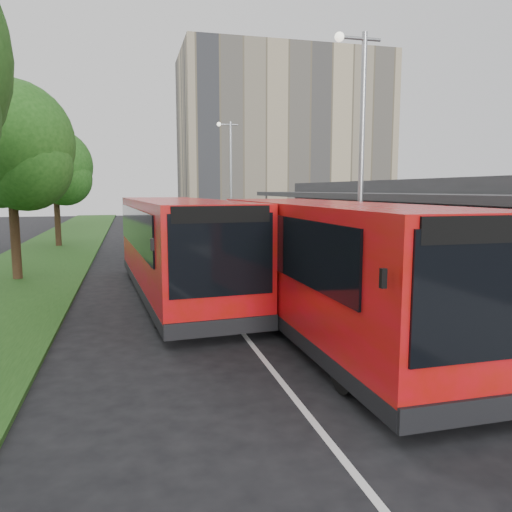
{
  "coord_description": "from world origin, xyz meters",
  "views": [
    {
      "loc": [
        -2.65,
        -12.06,
        3.57
      ],
      "look_at": [
        1.16,
        2.98,
        1.5
      ],
      "focal_mm": 35.0,
      "sensor_mm": 36.0,
      "label": 1
    }
  ],
  "objects_px": {
    "bus_second": "(178,247)",
    "car_far": "(149,216)",
    "bus_main": "(326,267)",
    "bollard": "(250,237)",
    "lamp_post_near": "(359,151)",
    "car_near": "(180,220)",
    "litter_bin": "(305,256)",
    "lamp_post_far": "(230,173)",
    "tree_far": "(55,171)",
    "tree_mid": "(10,152)"
  },
  "relations": [
    {
      "from": "lamp_post_near",
      "to": "car_near",
      "type": "height_order",
      "value": "lamp_post_near"
    },
    {
      "from": "bus_main",
      "to": "bus_second",
      "type": "height_order",
      "value": "bus_main"
    },
    {
      "from": "lamp_post_far",
      "to": "tree_mid",
      "type": "bearing_deg",
      "value": -130.68
    },
    {
      "from": "lamp_post_far",
      "to": "bollard",
      "type": "bearing_deg",
      "value": -81.84
    },
    {
      "from": "car_far",
      "to": "litter_bin",
      "type": "bearing_deg",
      "value": -57.89
    },
    {
      "from": "car_near",
      "to": "lamp_post_near",
      "type": "bearing_deg",
      "value": -64.37
    },
    {
      "from": "bus_second",
      "to": "car_far",
      "type": "distance_m",
      "value": 39.25
    },
    {
      "from": "tree_mid",
      "to": "litter_bin",
      "type": "distance_m",
      "value": 12.82
    },
    {
      "from": "lamp_post_near",
      "to": "litter_bin",
      "type": "height_order",
      "value": "lamp_post_near"
    },
    {
      "from": "bus_second",
      "to": "car_far",
      "type": "xyz_separation_m",
      "value": [
        0.48,
        39.23,
        -0.98
      ]
    },
    {
      "from": "tree_mid",
      "to": "litter_bin",
      "type": "height_order",
      "value": "tree_mid"
    },
    {
      "from": "lamp_post_far",
      "to": "litter_bin",
      "type": "bearing_deg",
      "value": -85.96
    },
    {
      "from": "lamp_post_far",
      "to": "car_far",
      "type": "distance_m",
      "value": 22.68
    },
    {
      "from": "lamp_post_far",
      "to": "bus_main",
      "type": "xyz_separation_m",
      "value": [
        -2.04,
        -22.58,
        -3.05
      ]
    },
    {
      "from": "litter_bin",
      "to": "car_near",
      "type": "bearing_deg",
      "value": 95.82
    },
    {
      "from": "lamp_post_far",
      "to": "bus_main",
      "type": "bearing_deg",
      "value": -95.17
    },
    {
      "from": "litter_bin",
      "to": "bus_main",
      "type": "bearing_deg",
      "value": -106.82
    },
    {
      "from": "lamp_post_far",
      "to": "tree_far",
      "type": "bearing_deg",
      "value": -175.13
    },
    {
      "from": "car_near",
      "to": "car_far",
      "type": "distance_m",
      "value": 7.06
    },
    {
      "from": "tree_mid",
      "to": "car_near",
      "type": "xyz_separation_m",
      "value": [
        9.16,
        28.27,
        -4.41
      ]
    },
    {
      "from": "tree_far",
      "to": "litter_bin",
      "type": "bearing_deg",
      "value": -44.63
    },
    {
      "from": "car_near",
      "to": "car_far",
      "type": "height_order",
      "value": "car_far"
    },
    {
      "from": "lamp_post_far",
      "to": "car_far",
      "type": "bearing_deg",
      "value": 102.29
    },
    {
      "from": "tree_mid",
      "to": "tree_far",
      "type": "xyz_separation_m",
      "value": [
        0.0,
        12.0,
        -0.3
      ]
    },
    {
      "from": "litter_bin",
      "to": "car_far",
      "type": "bearing_deg",
      "value": 99.28
    },
    {
      "from": "lamp_post_near",
      "to": "car_near",
      "type": "xyz_separation_m",
      "value": [
        -1.96,
        35.32,
        -4.13
      ]
    },
    {
      "from": "tree_mid",
      "to": "bollard",
      "type": "height_order",
      "value": "tree_mid"
    },
    {
      "from": "tree_mid",
      "to": "lamp_post_far",
      "type": "bearing_deg",
      "value": 49.32
    },
    {
      "from": "tree_far",
      "to": "lamp_post_near",
      "type": "xyz_separation_m",
      "value": [
        11.13,
        -19.05,
        0.02
      ]
    },
    {
      "from": "tree_far",
      "to": "car_near",
      "type": "xyz_separation_m",
      "value": [
        9.16,
        16.27,
        -4.11
      ]
    },
    {
      "from": "litter_bin",
      "to": "bollard",
      "type": "height_order",
      "value": "bollard"
    },
    {
      "from": "lamp_post_near",
      "to": "bus_main",
      "type": "bearing_deg",
      "value": -128.33
    },
    {
      "from": "tree_far",
      "to": "bus_second",
      "type": "xyz_separation_m",
      "value": [
        5.89,
        -16.48,
        -3.04
      ]
    },
    {
      "from": "bus_main",
      "to": "tree_mid",
      "type": "bearing_deg",
      "value": 132.49
    },
    {
      "from": "litter_bin",
      "to": "bollard",
      "type": "distance_m",
      "value": 9.15
    },
    {
      "from": "bus_main",
      "to": "car_far",
      "type": "xyz_separation_m",
      "value": [
        -2.71,
        44.39,
        -0.98
      ]
    },
    {
      "from": "bus_second",
      "to": "tree_far",
      "type": "bearing_deg",
      "value": 105.05
    },
    {
      "from": "tree_far",
      "to": "bus_main",
      "type": "distance_m",
      "value": 23.66
    },
    {
      "from": "litter_bin",
      "to": "bollard",
      "type": "bearing_deg",
      "value": 92.37
    },
    {
      "from": "bus_main",
      "to": "bollard",
      "type": "distance_m",
      "value": 19.1
    },
    {
      "from": "tree_mid",
      "to": "bus_main",
      "type": "xyz_separation_m",
      "value": [
        9.09,
        -9.64,
        -3.33
      ]
    },
    {
      "from": "bollard",
      "to": "car_near",
      "type": "height_order",
      "value": "car_near"
    },
    {
      "from": "tree_mid",
      "to": "lamp_post_near",
      "type": "distance_m",
      "value": 13.18
    },
    {
      "from": "litter_bin",
      "to": "car_near",
      "type": "distance_m",
      "value": 28.3
    },
    {
      "from": "bus_second",
      "to": "car_near",
      "type": "xyz_separation_m",
      "value": [
        3.27,
        32.75,
        -1.07
      ]
    },
    {
      "from": "lamp_post_near",
      "to": "car_far",
      "type": "height_order",
      "value": "lamp_post_near"
    },
    {
      "from": "lamp_post_near",
      "to": "car_near",
      "type": "distance_m",
      "value": 35.62
    },
    {
      "from": "bollard",
      "to": "lamp_post_far",
      "type": "bearing_deg",
      "value": 98.16
    },
    {
      "from": "tree_far",
      "to": "car_far",
      "type": "xyz_separation_m",
      "value": [
        6.38,
        22.75,
        -4.01
      ]
    },
    {
      "from": "bollard",
      "to": "car_far",
      "type": "height_order",
      "value": "car_far"
    }
  ]
}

